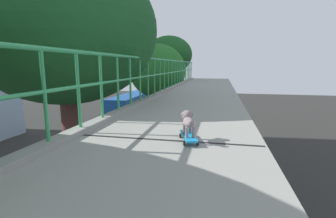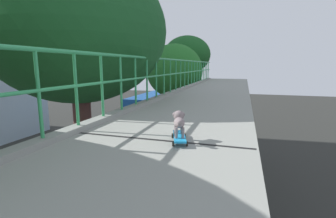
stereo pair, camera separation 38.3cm
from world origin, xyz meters
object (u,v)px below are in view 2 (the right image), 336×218
(city_bus, at_px, (152,105))
(small_dog, at_px, (179,121))
(car_black_fourth, at_px, (16,188))
(toy_skateboard, at_px, (179,137))
(car_white_fifth, at_px, (119,169))
(car_silver_sixth, at_px, (100,144))

(city_bus, xyz_separation_m, small_dog, (10.24, -26.15, 4.30))
(car_black_fourth, xyz_separation_m, toy_skateboard, (9.95, -5.90, 5.24))
(car_black_fourth, height_order, car_white_fifth, car_black_fourth)
(car_black_fourth, xyz_separation_m, small_dog, (9.94, -5.87, 5.44))
(car_white_fifth, relative_size, city_bus, 0.40)
(city_bus, relative_size, small_dog, 29.84)
(small_dog, bearing_deg, toy_skateboard, -64.24)
(car_silver_sixth, distance_m, city_bus, 12.83)
(car_white_fifth, xyz_separation_m, small_dog, (6.16, -9.61, 5.49))
(car_black_fourth, distance_m, toy_skateboard, 12.70)
(small_dog, bearing_deg, city_bus, 111.38)
(car_black_fourth, height_order, car_silver_sixth, car_silver_sixth)
(car_black_fourth, height_order, city_bus, city_bus)
(car_black_fourth, relative_size, car_white_fifth, 0.92)
(city_bus, bearing_deg, small_dog, -68.62)
(city_bus, relative_size, toy_skateboard, 21.53)
(city_bus, bearing_deg, toy_skateboard, -68.62)
(small_dog, bearing_deg, car_black_fourth, 149.41)
(car_silver_sixth, xyz_separation_m, toy_skateboard, (9.84, -13.40, 5.27))
(car_white_fifth, distance_m, car_silver_sixth, 5.25)
(car_silver_sixth, distance_m, small_dog, 17.47)
(toy_skateboard, bearing_deg, car_black_fourth, 149.34)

